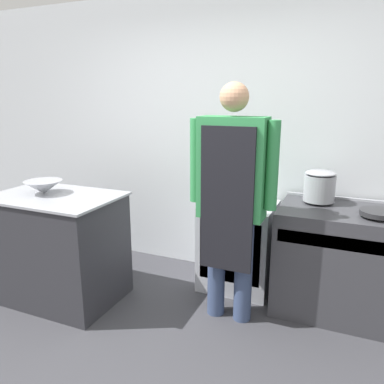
{
  "coord_description": "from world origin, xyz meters",
  "views": [
    {
      "loc": [
        1.12,
        -1.59,
        1.74
      ],
      "look_at": [
        0.01,
        1.03,
        1.01
      ],
      "focal_mm": 35.0,
      "sensor_mm": 36.0,
      "label": 1
    }
  ],
  "objects_px": {
    "person_cook": "(232,190)",
    "mixing_bowl": "(44,187)",
    "stove": "(342,261)",
    "stock_pot": "(320,186)",
    "saute_pan": "(379,213)",
    "fridge_unit": "(238,245)"
  },
  "relations": [
    {
      "from": "mixing_bowl",
      "to": "person_cook",
      "type": "bearing_deg",
      "value": 9.4
    },
    {
      "from": "fridge_unit",
      "to": "stove",
      "type": "bearing_deg",
      "value": -5.43
    },
    {
      "from": "fridge_unit",
      "to": "saute_pan",
      "type": "height_order",
      "value": "saute_pan"
    },
    {
      "from": "mixing_bowl",
      "to": "stock_pot",
      "type": "height_order",
      "value": "stock_pot"
    },
    {
      "from": "fridge_unit",
      "to": "saute_pan",
      "type": "bearing_deg",
      "value": -10.38
    },
    {
      "from": "stove",
      "to": "fridge_unit",
      "type": "height_order",
      "value": "stove"
    },
    {
      "from": "fridge_unit",
      "to": "saute_pan",
      "type": "relative_size",
      "value": 2.99
    },
    {
      "from": "stove",
      "to": "fridge_unit",
      "type": "distance_m",
      "value": 0.91
    },
    {
      "from": "stove",
      "to": "stock_pot",
      "type": "xyz_separation_m",
      "value": [
        -0.23,
        0.12,
        0.58
      ]
    },
    {
      "from": "mixing_bowl",
      "to": "saute_pan",
      "type": "bearing_deg",
      "value": 12.82
    },
    {
      "from": "person_cook",
      "to": "saute_pan",
      "type": "distance_m",
      "value": 1.09
    },
    {
      "from": "stove",
      "to": "fridge_unit",
      "type": "xyz_separation_m",
      "value": [
        -0.9,
        0.09,
        -0.04
      ]
    },
    {
      "from": "stove",
      "to": "stock_pot",
      "type": "relative_size",
      "value": 4.04
    },
    {
      "from": "stove",
      "to": "mixing_bowl",
      "type": "bearing_deg",
      "value": -163.5
    },
    {
      "from": "fridge_unit",
      "to": "mixing_bowl",
      "type": "height_order",
      "value": "mixing_bowl"
    },
    {
      "from": "mixing_bowl",
      "to": "saute_pan",
      "type": "relative_size",
      "value": 1.18
    },
    {
      "from": "person_cook",
      "to": "mixing_bowl",
      "type": "xyz_separation_m",
      "value": [
        -1.58,
        -0.26,
        -0.07
      ]
    },
    {
      "from": "person_cook",
      "to": "saute_pan",
      "type": "xyz_separation_m",
      "value": [
        1.03,
        0.33,
        -0.15
      ]
    },
    {
      "from": "fridge_unit",
      "to": "person_cook",
      "type": "height_order",
      "value": "person_cook"
    },
    {
      "from": "stove",
      "to": "person_cook",
      "type": "xyz_separation_m",
      "value": [
        -0.82,
        -0.45,
        0.62
      ]
    },
    {
      "from": "person_cook",
      "to": "stock_pot",
      "type": "xyz_separation_m",
      "value": [
        0.58,
        0.57,
        -0.04
      ]
    },
    {
      "from": "mixing_bowl",
      "to": "saute_pan",
      "type": "distance_m",
      "value": 2.68
    }
  ]
}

